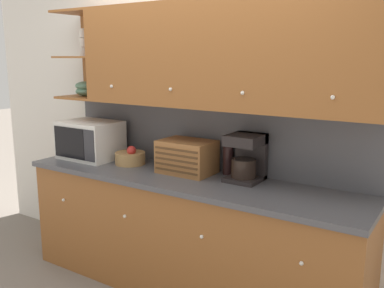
{
  "coord_description": "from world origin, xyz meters",
  "views": [
    {
      "loc": [
        1.73,
        -2.85,
        1.79
      ],
      "look_at": [
        0.0,
        -0.21,
        1.15
      ],
      "focal_mm": 40.0,
      "sensor_mm": 36.0,
      "label": 1
    }
  ],
  "objects_px": {
    "wine_bottle": "(228,157)",
    "coffee_maker": "(247,157)",
    "bread_box": "(187,157)",
    "fruit_basket": "(130,158)",
    "microwave": "(90,140)",
    "mug": "(164,159)"
  },
  "relations": [
    {
      "from": "wine_bottle",
      "to": "coffee_maker",
      "type": "bearing_deg",
      "value": -19.53
    },
    {
      "from": "bread_box",
      "to": "fruit_basket",
      "type": "bearing_deg",
      "value": -176.65
    },
    {
      "from": "microwave",
      "to": "coffee_maker",
      "type": "distance_m",
      "value": 1.45
    },
    {
      "from": "mug",
      "to": "coffee_maker",
      "type": "bearing_deg",
      "value": -3.66
    },
    {
      "from": "microwave",
      "to": "fruit_basket",
      "type": "xyz_separation_m",
      "value": [
        0.43,
        0.03,
        -0.11
      ]
    },
    {
      "from": "microwave",
      "to": "coffee_maker",
      "type": "height_order",
      "value": "coffee_maker"
    },
    {
      "from": "fruit_basket",
      "to": "bread_box",
      "type": "relative_size",
      "value": 0.61
    },
    {
      "from": "mug",
      "to": "wine_bottle",
      "type": "height_order",
      "value": "wine_bottle"
    },
    {
      "from": "wine_bottle",
      "to": "fruit_basket",
      "type": "bearing_deg",
      "value": -168.24
    },
    {
      "from": "bread_box",
      "to": "coffee_maker",
      "type": "height_order",
      "value": "coffee_maker"
    },
    {
      "from": "mug",
      "to": "wine_bottle",
      "type": "relative_size",
      "value": 0.37
    },
    {
      "from": "fruit_basket",
      "to": "microwave",
      "type": "bearing_deg",
      "value": -176.04
    },
    {
      "from": "mug",
      "to": "bread_box",
      "type": "bearing_deg",
      "value": -21.81
    },
    {
      "from": "mug",
      "to": "bread_box",
      "type": "relative_size",
      "value": 0.26
    },
    {
      "from": "mug",
      "to": "coffee_maker",
      "type": "height_order",
      "value": "coffee_maker"
    },
    {
      "from": "microwave",
      "to": "wine_bottle",
      "type": "bearing_deg",
      "value": 9.12
    },
    {
      "from": "fruit_basket",
      "to": "bread_box",
      "type": "height_order",
      "value": "bread_box"
    },
    {
      "from": "bread_box",
      "to": "wine_bottle",
      "type": "relative_size",
      "value": 1.42
    },
    {
      "from": "microwave",
      "to": "mug",
      "type": "relative_size",
      "value": 4.76
    },
    {
      "from": "fruit_basket",
      "to": "coffee_maker",
      "type": "height_order",
      "value": "coffee_maker"
    },
    {
      "from": "mug",
      "to": "wine_bottle",
      "type": "distance_m",
      "value": 0.6
    },
    {
      "from": "wine_bottle",
      "to": "coffee_maker",
      "type": "distance_m",
      "value": 0.2
    }
  ]
}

